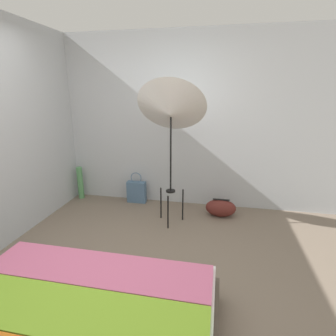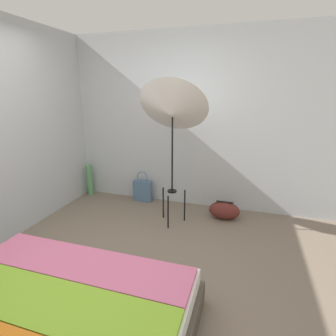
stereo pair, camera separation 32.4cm
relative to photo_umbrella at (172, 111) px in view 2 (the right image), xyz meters
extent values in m
plane|color=#756656|center=(-0.34, -1.46, -1.52)|extent=(14.00, 14.00, 0.00)
cube|color=#B7BCC1|center=(-0.34, 0.72, -0.22)|extent=(8.00, 0.05, 2.60)
cube|color=#B7BCC1|center=(-1.80, -0.46, -0.22)|extent=(0.05, 8.00, 2.60)
cube|color=#84B72D|center=(-0.29, -2.02, -1.15)|extent=(1.82, 0.43, 0.04)
cube|color=#D6668E|center=(-0.29, -1.59, -1.15)|extent=(1.82, 0.43, 0.04)
cylinder|color=black|center=(0.00, -0.18, -1.29)|extent=(0.02, 0.02, 0.46)
cylinder|color=black|center=(-0.16, 0.09, -1.29)|extent=(0.02, 0.02, 0.46)
cylinder|color=black|center=(0.16, 0.09, -1.29)|extent=(0.02, 0.02, 0.46)
cylinder|color=black|center=(0.00, 0.00, -1.06)|extent=(0.13, 0.13, 0.02)
cylinder|color=black|center=(0.00, 0.00, -0.52)|extent=(0.02, 0.02, 1.07)
cone|color=white|center=(0.00, 0.00, 0.01)|extent=(0.88, 0.71, 0.77)
cube|color=slate|center=(-0.67, 0.56, -1.34)|extent=(0.31, 0.11, 0.35)
torus|color=slate|center=(-0.67, 0.56, -1.10)|extent=(0.18, 0.01, 0.18)
ellipsoid|color=#5B231E|center=(0.68, 0.32, -1.39)|extent=(0.43, 0.25, 0.25)
cube|color=black|center=(0.68, 0.32, -1.26)|extent=(0.24, 0.04, 0.01)
cylinder|color=#56995B|center=(-1.66, 0.55, -1.24)|extent=(0.09, 0.09, 0.54)
camera|label=1|loc=(0.61, -3.24, 0.24)|focal=28.00mm
camera|label=2|loc=(0.93, -3.16, 0.24)|focal=28.00mm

